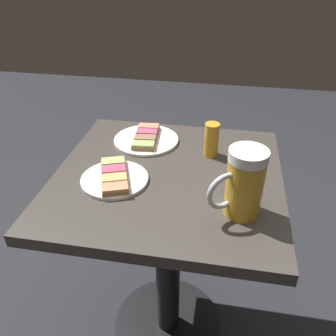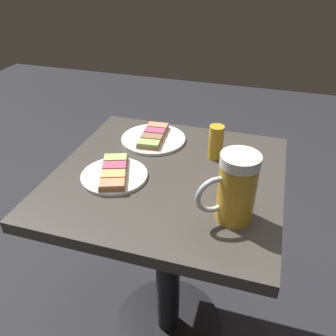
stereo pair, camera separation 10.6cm
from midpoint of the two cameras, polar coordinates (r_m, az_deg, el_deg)
ground_plane at (r=1.62m, az=-2.04°, el=-23.95°), size 6.00×6.00×0.00m
cafe_table at (r=1.19m, az=-2.59°, el=-8.55°), size 0.67×0.68×0.76m
plate_near at (r=1.25m, az=-5.98°, el=4.65°), size 0.23×0.23×0.03m
plate_far at (r=1.05m, az=-11.51°, el=-1.63°), size 0.20×0.20×0.03m
beer_mug at (r=0.88m, az=8.70°, el=-2.60°), size 0.12×0.14×0.18m
beer_glass_small at (r=1.14m, az=4.40°, el=4.51°), size 0.05×0.05×0.11m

